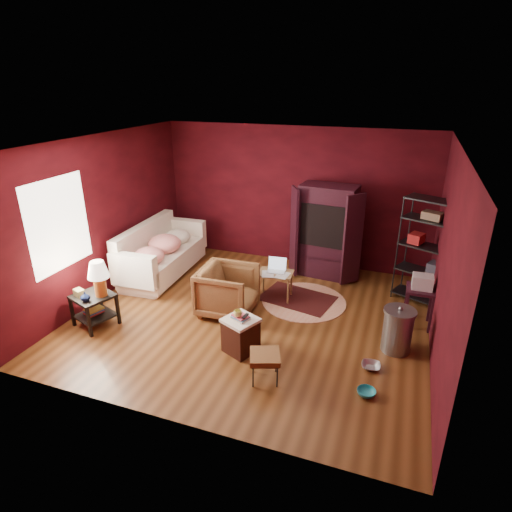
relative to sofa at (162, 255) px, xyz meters
The scene contains 18 objects.
room 2.60m from the sofa, 23.74° to the right, with size 5.54×5.04×2.84m.
sofa is the anchor object (origin of this frame).
armchair 2.07m from the sofa, 27.96° to the right, with size 0.87×0.81×0.89m, color black.
pet_bowl_steel 4.57m from the sofa, 21.72° to the right, with size 0.25×0.06×0.25m, color silver.
pet_bowl_turquoise 4.81m from the sofa, 27.99° to the right, with size 0.23×0.07×0.23m, color #27A8B8.
vase 2.22m from the sofa, 89.07° to the right, with size 0.14×0.15×0.14m, color #0B1538.
mug 3.11m from the sofa, 39.02° to the right, with size 0.12×0.09×0.12m, color #DBD46B.
side_table 2.02m from the sofa, 87.85° to the right, with size 0.71×0.71×1.09m.
sofa_cushions 0.07m from the sofa, 118.25° to the right, with size 1.00×2.28×0.94m.
hamper 3.10m from the sofa, 38.18° to the right, with size 0.57×0.57×0.60m.
footstool 3.81m from the sofa, 39.00° to the right, with size 0.49×0.49×0.39m.
rug_round 2.96m from the sofa, ahead, with size 1.89×1.89×0.01m.
rug_oriental 2.82m from the sofa, ahead, with size 1.38×1.06×0.01m.
laptop_desk 2.43m from the sofa, ahead, with size 0.63×0.52×0.73m.
tv_armoire 3.25m from the sofa, 19.24° to the left, with size 1.42×0.83×1.81m.
wire_shelving 4.91m from the sofa, ahead, with size 0.99×0.72×1.85m.
small_stand 4.81m from the sofa, ahead, with size 0.44×0.44×0.87m.
trash_can 4.66m from the sofa, 14.07° to the right, with size 0.56×0.56×0.71m.
Camera 1 is at (2.15, -5.74, 3.64)m, focal length 30.00 mm.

